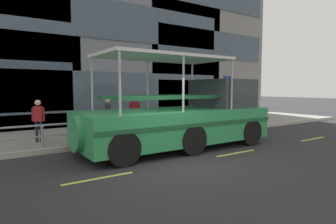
{
  "coord_description": "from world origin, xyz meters",
  "views": [
    {
      "loc": [
        -4.74,
        -6.88,
        2.19
      ],
      "look_at": [
        1.15,
        1.89,
        1.3
      ],
      "focal_mm": 30.13,
      "sensor_mm": 36.0,
      "label": 1
    }
  ],
  "objects_px": {
    "parking_sign": "(227,92)",
    "duck_tour_boat": "(187,118)",
    "pedestrian_mid_right": "(108,113)",
    "pedestrian_near_stern": "(38,117)",
    "pedestrian_mid_left": "(135,111)",
    "pedestrian_near_bow": "(198,109)"
  },
  "relations": [
    {
      "from": "pedestrian_mid_right",
      "to": "pedestrian_near_stern",
      "type": "distance_m",
      "value": 2.74
    },
    {
      "from": "pedestrian_mid_left",
      "to": "pedestrian_near_stern",
      "type": "xyz_separation_m",
      "value": [
        -4.02,
        -0.03,
        -0.05
      ]
    },
    {
      "from": "duck_tour_boat",
      "to": "pedestrian_near_stern",
      "type": "height_order",
      "value": "duck_tour_boat"
    },
    {
      "from": "pedestrian_mid_left",
      "to": "pedestrian_mid_right",
      "type": "height_order",
      "value": "pedestrian_mid_left"
    },
    {
      "from": "duck_tour_boat",
      "to": "pedestrian_mid_left",
      "type": "bearing_deg",
      "value": 101.84
    },
    {
      "from": "parking_sign",
      "to": "pedestrian_near_stern",
      "type": "bearing_deg",
      "value": 178.56
    },
    {
      "from": "pedestrian_mid_left",
      "to": "pedestrian_near_bow",
      "type": "bearing_deg",
      "value": 4.94
    },
    {
      "from": "pedestrian_mid_right",
      "to": "pedestrian_near_stern",
      "type": "relative_size",
      "value": 1.01
    },
    {
      "from": "duck_tour_boat",
      "to": "pedestrian_near_stern",
      "type": "distance_m",
      "value": 5.54
    },
    {
      "from": "pedestrian_mid_left",
      "to": "duck_tour_boat",
      "type": "bearing_deg",
      "value": -78.16
    },
    {
      "from": "pedestrian_near_bow",
      "to": "pedestrian_near_stern",
      "type": "height_order",
      "value": "pedestrian_near_stern"
    },
    {
      "from": "parking_sign",
      "to": "pedestrian_mid_right",
      "type": "xyz_separation_m",
      "value": [
        -6.81,
        0.27,
        -0.86
      ]
    },
    {
      "from": "parking_sign",
      "to": "pedestrian_mid_left",
      "type": "xyz_separation_m",
      "value": [
        -5.53,
        0.27,
        -0.81
      ]
    },
    {
      "from": "parking_sign",
      "to": "duck_tour_boat",
      "type": "xyz_separation_m",
      "value": [
        -4.89,
        -2.77,
        -0.91
      ]
    },
    {
      "from": "parking_sign",
      "to": "pedestrian_mid_left",
      "type": "distance_m",
      "value": 5.59
    },
    {
      "from": "pedestrian_mid_right",
      "to": "pedestrian_mid_left",
      "type": "bearing_deg",
      "value": -0.17
    },
    {
      "from": "pedestrian_mid_right",
      "to": "pedestrian_near_bow",
      "type": "bearing_deg",
      "value": 3.71
    },
    {
      "from": "pedestrian_mid_right",
      "to": "duck_tour_boat",
      "type": "bearing_deg",
      "value": -57.81
    },
    {
      "from": "pedestrian_mid_left",
      "to": "pedestrian_near_stern",
      "type": "height_order",
      "value": "pedestrian_mid_left"
    },
    {
      "from": "pedestrian_mid_left",
      "to": "pedestrian_mid_right",
      "type": "xyz_separation_m",
      "value": [
        -1.28,
        0.0,
        -0.04
      ]
    },
    {
      "from": "duck_tour_boat",
      "to": "pedestrian_near_stern",
      "type": "bearing_deg",
      "value": 147.13
    },
    {
      "from": "parking_sign",
      "to": "pedestrian_near_stern",
      "type": "xyz_separation_m",
      "value": [
        -9.54,
        0.24,
        -0.87
      ]
    }
  ]
}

